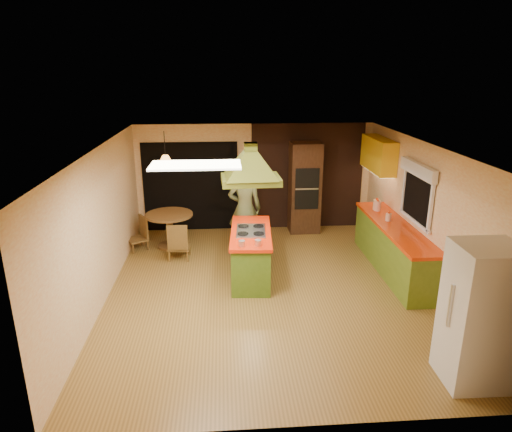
{
  "coord_description": "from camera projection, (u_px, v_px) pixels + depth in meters",
  "views": [
    {
      "loc": [
        -0.74,
        -7.21,
        3.73
      ],
      "look_at": [
        -0.16,
        0.63,
        1.15
      ],
      "focal_mm": 32.0,
      "sensor_mm": 36.0,
      "label": 1
    }
  ],
  "objects": [
    {
      "name": "pendant_lamp",
      "position": [
        166.0,
        160.0,
        9.34
      ],
      "size": [
        0.43,
        0.43,
        0.22
      ],
      "primitive_type": "cone",
      "rotation": [
        0.0,
        0.0,
        0.38
      ],
      "color": "#FF9E3F",
      "rests_on": "ceiling_plane"
    },
    {
      "name": "room_walls",
      "position": [
        268.0,
        222.0,
        7.65
      ],
      "size": [
        5.5,
        6.5,
        6.5
      ],
      "color": "beige",
      "rests_on": "ground"
    },
    {
      "name": "kitchen_island",
      "position": [
        251.0,
        254.0,
        8.39
      ],
      "size": [
        0.83,
        1.83,
        0.91
      ],
      "rotation": [
        0.0,
        0.0,
        -0.06
      ],
      "color": "#4F731C",
      "rests_on": "ground"
    },
    {
      "name": "canister_medium",
      "position": [
        377.0,
        206.0,
        9.32
      ],
      "size": [
        0.16,
        0.16,
        0.19
      ],
      "primitive_type": "cylinder",
      "rotation": [
        0.0,
        0.0,
        0.15
      ],
      "color": "#FBE2CA",
      "rests_on": "right_counter"
    },
    {
      "name": "refrigerator",
      "position": [
        480.0,
        316.0,
        5.45
      ],
      "size": [
        0.75,
        0.71,
        1.8
      ],
      "primitive_type": "cube",
      "rotation": [
        0.0,
        0.0,
        -0.02
      ],
      "color": "white",
      "rests_on": "ground"
    },
    {
      "name": "range_hood",
      "position": [
        251.0,
        157.0,
        7.83
      ],
      "size": [
        1.04,
        0.77,
        0.79
      ],
      "rotation": [
        0.0,
        0.0,
        0.04
      ],
      "color": "#5C6318",
      "rests_on": "ceiling_plane"
    },
    {
      "name": "dining_table",
      "position": [
        170.0,
        224.0,
        9.77
      ],
      "size": [
        1.01,
        1.01,
        0.75
      ],
      "rotation": [
        0.0,
        0.0,
        -0.17
      ],
      "color": "brown",
      "rests_on": "ground"
    },
    {
      "name": "man",
      "position": [
        245.0,
        209.0,
        9.41
      ],
      "size": [
        0.7,
        0.47,
        1.88
      ],
      "primitive_type": "imported",
      "rotation": [
        0.0,
        0.0,
        3.11
      ],
      "color": "#4C512B",
      "rests_on": "ground"
    },
    {
      "name": "right_counter",
      "position": [
        393.0,
        248.0,
        8.64
      ],
      "size": [
        0.62,
        3.05,
        0.92
      ],
      "color": "olive",
      "rests_on": "ground"
    },
    {
      "name": "chair_near",
      "position": [
        179.0,
        240.0,
        9.21
      ],
      "size": [
        0.45,
        0.45,
        0.78
      ],
      "primitive_type": null,
      "rotation": [
        0.0,
        0.0,
        3.09
      ],
      "color": "brown",
      "rests_on": "ground"
    },
    {
      "name": "chair_left",
      "position": [
        136.0,
        234.0,
        9.68
      ],
      "size": [
        0.54,
        0.54,
        0.72
      ],
      "primitive_type": null,
      "rotation": [
        0.0,
        0.0,
        -0.99
      ],
      "color": "brown",
      "rests_on": "ground"
    },
    {
      "name": "brick_panel",
      "position": [
        307.0,
        177.0,
        10.8
      ],
      "size": [
        2.64,
        0.03,
        2.5
      ],
      "primitive_type": "cube",
      "color": "#381E14",
      "rests_on": "ground"
    },
    {
      "name": "upper_cabinets",
      "position": [
        378.0,
        155.0,
        9.7
      ],
      "size": [
        0.34,
        1.4,
        0.7
      ],
      "primitive_type": "cube",
      "color": "yellow",
      "rests_on": "room_walls"
    },
    {
      "name": "nook_opening",
      "position": [
        191.0,
        187.0,
        10.67
      ],
      "size": [
        2.2,
        0.03,
        2.1
      ],
      "primitive_type": "cube",
      "color": "black",
      "rests_on": "ground"
    },
    {
      "name": "window_right",
      "position": [
        418.0,
        183.0,
        8.06
      ],
      "size": [
        0.12,
        1.35,
        1.06
      ],
      "color": "black",
      "rests_on": "room_walls"
    },
    {
      "name": "wall_oven",
      "position": [
        305.0,
        188.0,
        10.59
      ],
      "size": [
        0.7,
        0.61,
        2.1
      ],
      "rotation": [
        0.0,
        0.0,
        0.02
      ],
      "color": "#462916",
      "rests_on": "ground"
    },
    {
      "name": "canister_large",
      "position": [
        377.0,
        205.0,
        9.38
      ],
      "size": [
        0.19,
        0.19,
        0.21
      ],
      "primitive_type": "cylinder",
      "rotation": [
        0.0,
        0.0,
        0.39
      ],
      "color": "#FDF0CB",
      "rests_on": "right_counter"
    },
    {
      "name": "ceiling_plane",
      "position": [
        269.0,
        148.0,
        7.26
      ],
      "size": [
        6.5,
        6.5,
        0.0
      ],
      "primitive_type": "plane",
      "rotation": [
        3.14,
        0.0,
        0.0
      ],
      "color": "silver",
      "rests_on": "room_walls"
    },
    {
      "name": "canister_small",
      "position": [
        389.0,
        217.0,
        8.71
      ],
      "size": [
        0.14,
        0.14,
        0.15
      ],
      "primitive_type": "cylinder",
      "rotation": [
        0.0,
        0.0,
        0.36
      ],
      "color": "beige",
      "rests_on": "right_counter"
    },
    {
      "name": "fluor_panel",
      "position": [
        196.0,
        165.0,
        6.05
      ],
      "size": [
        1.2,
        0.6,
        0.03
      ],
      "primitive_type": "cube",
      "color": "white",
      "rests_on": "ceiling_plane"
    },
    {
      "name": "ground",
      "position": [
        268.0,
        289.0,
        8.04
      ],
      "size": [
        6.5,
        6.5,
        0.0
      ],
      "primitive_type": "plane",
      "color": "olive",
      "rests_on": "ground"
    }
  ]
}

